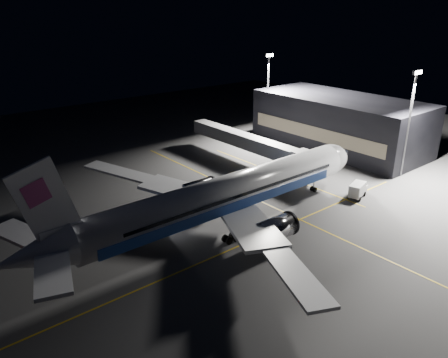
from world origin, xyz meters
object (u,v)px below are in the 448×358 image
(service_truck, at_px, (358,189))
(safety_cone_c, at_px, (209,207))
(jet_bridge, at_px, (253,143))
(floodlight_mast_south, at_px, (410,115))
(baggage_tug, at_px, (154,218))
(safety_cone_a, at_px, (219,207))
(airliner, at_px, (222,196))
(floodlight_mast_north, at_px, (268,88))
(safety_cone_b, at_px, (238,204))

(service_truck, xyz_separation_m, safety_cone_c, (-23.55, 12.78, -1.13))
(jet_bridge, relative_size, safety_cone_c, 65.20)
(floodlight_mast_south, bearing_deg, safety_cone_c, 162.34)
(jet_bridge, distance_m, baggage_tug, 32.24)
(baggage_tug, bearing_deg, safety_cone_a, -28.54)
(jet_bridge, xyz_separation_m, safety_cone_c, (-20.79, -11.72, -4.32))
(baggage_tug, bearing_deg, safety_cone_c, -25.30)
(airliner, height_order, floodlight_mast_south, floodlight_mast_south)
(jet_bridge, height_order, floodlight_mast_south, floodlight_mast_south)
(jet_bridge, bearing_deg, floodlight_mast_south, -53.21)
(airliner, relative_size, jet_bridge, 1.79)
(airliner, bearing_deg, service_truck, -14.01)
(service_truck, bearing_deg, safety_cone_c, 134.77)
(floodlight_mast_north, distance_m, floodlight_mast_south, 38.00)
(safety_cone_a, bearing_deg, floodlight_mast_south, -17.05)
(airliner, relative_size, safety_cone_c, 116.52)
(floodlight_mast_south, bearing_deg, floodlight_mast_north, 90.00)
(safety_cone_b, bearing_deg, safety_cone_c, 152.89)
(safety_cone_b, bearing_deg, jet_bridge, 40.90)
(safety_cone_c, bearing_deg, baggage_tug, 170.17)
(floodlight_mast_north, height_order, floodlight_mast_south, same)
(jet_bridge, distance_m, safety_cone_a, 23.48)
(service_truck, height_order, baggage_tug, service_truck)
(baggage_tug, bearing_deg, floodlight_mast_north, 10.90)
(floodlight_mast_south, xyz_separation_m, safety_cone_c, (-38.79, 12.35, -12.11))
(floodlight_mast_south, distance_m, safety_cone_b, 37.64)
(jet_bridge, bearing_deg, floodlight_mast_north, 37.74)
(jet_bridge, xyz_separation_m, safety_cone_a, (-19.31, -12.63, -4.32))
(jet_bridge, relative_size, safety_cone_b, 51.10)
(floodlight_mast_north, bearing_deg, service_truck, -111.62)
(floodlight_mast_north, relative_size, safety_cone_a, 39.22)
(airliner, height_order, baggage_tug, airliner)
(safety_cone_a, xyz_separation_m, safety_cone_b, (3.08, -1.43, 0.07))
(baggage_tug, distance_m, safety_cone_b, 14.71)
(jet_bridge, distance_m, safety_cone_b, 21.88)
(floodlight_mast_south, distance_m, safety_cone_c, 42.47)
(floodlight_mast_north, height_order, safety_cone_b, floodlight_mast_north)
(jet_bridge, bearing_deg, baggage_tug, -161.68)
(jet_bridge, xyz_separation_m, floodlight_mast_north, (18.00, 13.93, 7.79))
(service_truck, height_order, safety_cone_a, service_truck)
(safety_cone_a, height_order, safety_cone_b, safety_cone_b)
(jet_bridge, height_order, baggage_tug, jet_bridge)
(floodlight_mast_south, relative_size, baggage_tug, 8.48)
(service_truck, bearing_deg, floodlight_mast_north, 51.65)
(floodlight_mast_north, bearing_deg, safety_cone_c, -146.52)
(floodlight_mast_north, height_order, safety_cone_a, floodlight_mast_north)
(safety_cone_a, distance_m, safety_cone_c, 1.73)
(service_truck, bearing_deg, safety_cone_b, 134.45)
(airliner, distance_m, floodlight_mast_south, 42.13)
(floodlight_mast_north, bearing_deg, safety_cone_b, -140.73)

